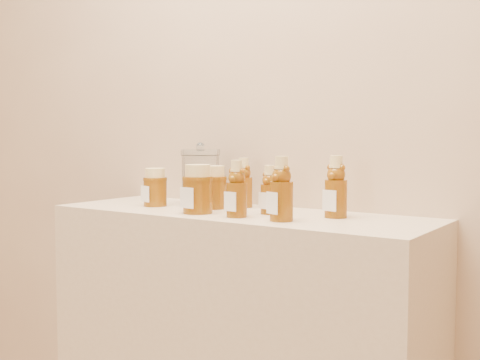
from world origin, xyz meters
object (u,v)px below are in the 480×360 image
Objects in this scene: bear_bottle_back_left at (244,179)px; honey_jar_left at (155,187)px; glass_canister at (201,175)px; bear_bottle_front_left at (237,185)px; display_table at (237,357)px.

bear_bottle_back_left reaches higher than honey_jar_left.
glass_canister is at bearing -164.58° from bear_bottle_back_left.
bear_bottle_back_left is 0.24m from bear_bottle_front_left.
bear_bottle_back_left is 0.29m from honey_jar_left.
bear_bottle_front_left is 0.90× the size of glass_canister.
bear_bottle_front_left is at bearing -51.20° from bear_bottle_back_left.
bear_bottle_back_left is 0.16m from glass_canister.
honey_jar_left is at bearing -175.40° from display_table.
bear_bottle_front_left is (0.07, -0.10, 0.54)m from display_table.
bear_bottle_back_left is 0.89× the size of glass_canister.
display_table is 0.55m from bear_bottle_back_left.
bear_bottle_front_left is 1.46× the size of honey_jar_left.
glass_canister is at bearing 156.33° from display_table.
display_table is at bearing -23.67° from glass_canister.
bear_bottle_back_left is at bearing 42.55° from honey_jar_left.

